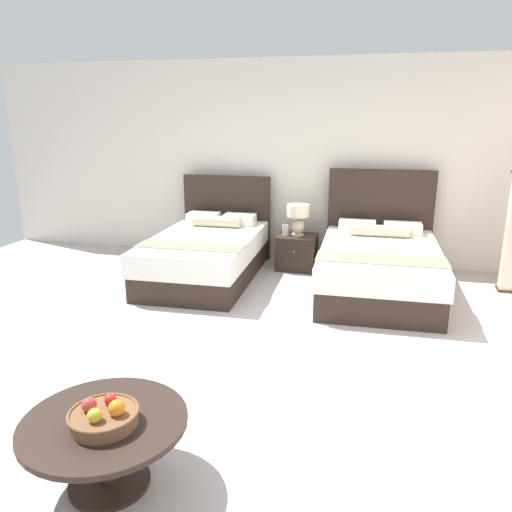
{
  "coord_description": "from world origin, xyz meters",
  "views": [
    {
      "loc": [
        1.1,
        -4.16,
        2.09
      ],
      "look_at": [
        -0.1,
        0.51,
        0.71
      ],
      "focal_mm": 35.38,
      "sensor_mm": 36.0,
      "label": 1
    }
  ],
  "objects_px": {
    "bed_near_corner": "(379,265)",
    "nightstand": "(297,252)",
    "table_lamp": "(298,216)",
    "fruit_bowl": "(104,416)",
    "vase": "(285,230)",
    "bed_near_window": "(207,253)",
    "coffee_table": "(105,434)"
  },
  "relations": [
    {
      "from": "vase",
      "to": "coffee_table",
      "type": "relative_size",
      "value": 0.16
    },
    {
      "from": "coffee_table",
      "to": "fruit_bowl",
      "type": "relative_size",
      "value": 2.4
    },
    {
      "from": "bed_near_window",
      "to": "bed_near_corner",
      "type": "bearing_deg",
      "value": 0.19
    },
    {
      "from": "table_lamp",
      "to": "fruit_bowl",
      "type": "relative_size",
      "value": 1.09
    },
    {
      "from": "bed_near_window",
      "to": "nightstand",
      "type": "height_order",
      "value": "bed_near_window"
    },
    {
      "from": "bed_near_corner",
      "to": "nightstand",
      "type": "distance_m",
      "value": 1.29
    },
    {
      "from": "nightstand",
      "to": "table_lamp",
      "type": "bearing_deg",
      "value": 90.0
    },
    {
      "from": "nightstand",
      "to": "table_lamp",
      "type": "height_order",
      "value": "table_lamp"
    },
    {
      "from": "vase",
      "to": "bed_near_corner",
      "type": "bearing_deg",
      "value": -26.19
    },
    {
      "from": "bed_near_window",
      "to": "nightstand",
      "type": "bearing_deg",
      "value": 32.04
    },
    {
      "from": "bed_near_corner",
      "to": "nightstand",
      "type": "relative_size",
      "value": 4.17
    },
    {
      "from": "vase",
      "to": "table_lamp",
      "type": "bearing_deg",
      "value": 20.67
    },
    {
      "from": "table_lamp",
      "to": "vase",
      "type": "xyz_separation_m",
      "value": [
        -0.16,
        -0.06,
        -0.2
      ]
    },
    {
      "from": "bed_near_corner",
      "to": "coffee_table",
      "type": "relative_size",
      "value": 2.36
    },
    {
      "from": "coffee_table",
      "to": "bed_near_window",
      "type": "bearing_deg",
      "value": 101.22
    },
    {
      "from": "bed_near_corner",
      "to": "fruit_bowl",
      "type": "height_order",
      "value": "bed_near_corner"
    },
    {
      "from": "coffee_table",
      "to": "fruit_bowl",
      "type": "distance_m",
      "value": 0.16
    },
    {
      "from": "table_lamp",
      "to": "coffee_table",
      "type": "height_order",
      "value": "table_lamp"
    },
    {
      "from": "nightstand",
      "to": "fruit_bowl",
      "type": "xyz_separation_m",
      "value": [
        -0.29,
        -4.49,
        0.25
      ]
    },
    {
      "from": "bed_near_corner",
      "to": "table_lamp",
      "type": "xyz_separation_m",
      "value": [
        -1.11,
        0.68,
        0.42
      ]
    },
    {
      "from": "table_lamp",
      "to": "coffee_table",
      "type": "relative_size",
      "value": 0.45
    },
    {
      "from": "coffee_table",
      "to": "table_lamp",
      "type": "bearing_deg",
      "value": 85.88
    },
    {
      "from": "bed_near_corner",
      "to": "coffee_table",
      "type": "distance_m",
      "value": 4.04
    },
    {
      "from": "bed_near_window",
      "to": "vase",
      "type": "xyz_separation_m",
      "value": [
        0.91,
        0.63,
        0.22
      ]
    },
    {
      "from": "vase",
      "to": "coffee_table",
      "type": "height_order",
      "value": "vase"
    },
    {
      "from": "bed_near_window",
      "to": "coffee_table",
      "type": "relative_size",
      "value": 2.35
    },
    {
      "from": "bed_near_window",
      "to": "fruit_bowl",
      "type": "distance_m",
      "value": 3.9
    },
    {
      "from": "bed_near_corner",
      "to": "vase",
      "type": "relative_size",
      "value": 14.88
    },
    {
      "from": "table_lamp",
      "to": "fruit_bowl",
      "type": "distance_m",
      "value": 4.53
    },
    {
      "from": "nightstand",
      "to": "bed_near_corner",
      "type": "bearing_deg",
      "value": -30.9
    },
    {
      "from": "bed_near_corner",
      "to": "nightstand",
      "type": "height_order",
      "value": "bed_near_corner"
    },
    {
      "from": "table_lamp",
      "to": "bed_near_corner",
      "type": "bearing_deg",
      "value": -31.65
    }
  ]
}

